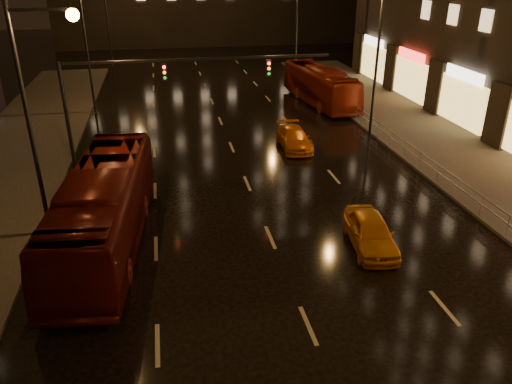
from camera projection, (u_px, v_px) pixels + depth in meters
ground at (236, 158)px, 31.03m from camera, size 140.00×140.00×0.00m
sidewalk_right at (480, 171)px, 28.83m from camera, size 7.00×70.00×0.15m
traffic_signal at (146, 86)px, 28.18m from camera, size 15.31×0.32×6.20m
railing_right at (405, 145)px, 30.60m from camera, size 0.05×56.00×1.00m
bus_red at (104, 208)px, 21.04m from camera, size 4.00×12.30×3.36m
bus_curb at (320, 85)px, 42.27m from camera, size 3.70×11.25×3.08m
taxi_near at (371, 232)px, 21.11m from camera, size 2.18×4.34×1.42m
taxi_far at (294, 138)px, 32.47m from camera, size 1.97×4.51×1.29m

